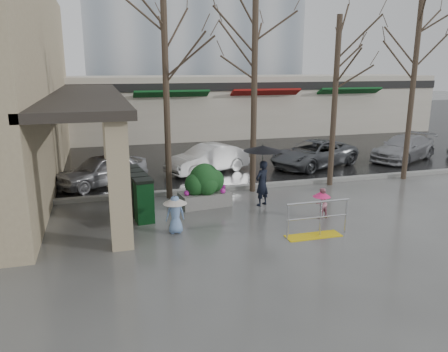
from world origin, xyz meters
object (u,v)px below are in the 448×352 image
tree_mideast (337,60)px  child_blue (175,210)px  news_boxes (137,193)px  car_a (102,170)px  child_pink (321,201)px  car_d (404,148)px  tree_midwest (255,49)px  woman (262,166)px  tree_west (165,53)px  car_b (208,159)px  tree_east (417,47)px  planter (205,186)px  handrail (316,223)px  car_c (314,154)px

tree_mideast → child_blue: (-6.88, -3.48, -4.19)m
news_boxes → car_a: 4.02m
child_pink → car_d: 10.61m
child_pink → news_boxes: news_boxes is taller
tree_midwest → woman: bearing=-99.5°
tree_mideast → child_pink: tree_mideast is taller
child_blue → tree_west: bearing=-97.9°
child_blue → car_a: size_ratio=0.30×
child_blue → car_b: bearing=-112.9°
tree_mideast → child_pink: (-2.26, -3.46, -4.30)m
car_a → tree_midwest: bearing=35.9°
tree_mideast → child_blue: 8.77m
child_blue → car_b: (2.65, 6.85, -0.04)m
tree_midwest → car_a: (-5.50, 2.48, -4.60)m
woman → car_a: woman is taller
tree_east → car_d: bearing=52.7°
child_pink → car_d: (8.22, 6.70, 0.07)m
tree_mideast → car_a: tree_mideast is taller
tree_mideast → planter: (-5.48, -1.25, -4.15)m
planter → handrail: bearing=-56.6°
planter → tree_east: bearing=8.0°
woman → car_c: size_ratio=0.47×
woman → car_d: size_ratio=0.49×
car_b → planter: bearing=-35.7°
handrail → tree_east: (6.64, 4.80, 5.01)m
tree_east → news_boxes: size_ratio=2.90×
child_blue → planter: 2.63m
woman → planter: 2.06m
car_c → woman: bearing=-64.2°
tree_east → child_pink: 8.27m
handrail → child_pink: 1.62m
car_b → tree_east: bearing=45.8°
tree_east → woman: 8.34m
tree_east → planter: 10.20m
handrail → car_a: 9.22m
car_b → car_c: size_ratio=0.84×
child_blue → car_b: car_b is taller
car_a → car_d: 14.79m
handrail → tree_mideast: tree_mideast is taller
tree_east → car_c: size_ratio=1.59×
planter → news_boxes: planter is taller
tree_west → planter: 4.67m
car_d → tree_east: bearing=-63.5°
woman → planter: bearing=-42.9°
tree_midwest → car_c: size_ratio=1.54×
tree_mideast → child_blue: bearing=-153.2°
tree_east → woman: bearing=-166.2°
car_a → news_boxes: bearing=-14.7°
child_blue → woman: bearing=-153.9°
tree_mideast → car_b: size_ratio=1.70×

